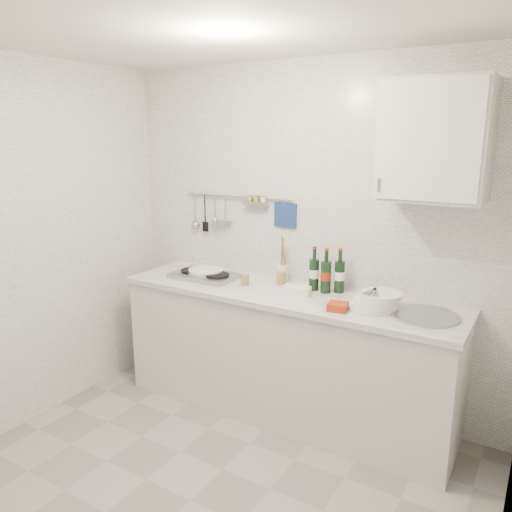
% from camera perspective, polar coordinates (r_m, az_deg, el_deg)
% --- Properties ---
extents(floor, '(3.00, 3.00, 0.00)m').
position_cam_1_polar(floor, '(3.12, -7.48, -25.96)').
color(floor, slate).
rests_on(floor, ground).
extents(ceiling, '(3.00, 3.00, 0.00)m').
position_cam_1_polar(ceiling, '(2.47, -9.44, 25.63)').
color(ceiling, silver).
rests_on(ceiling, back_wall).
extents(back_wall, '(3.00, 0.02, 2.50)m').
position_cam_1_polar(back_wall, '(3.67, 5.64, 2.05)').
color(back_wall, silver).
rests_on(back_wall, floor).
extents(wall_left, '(0.02, 2.80, 2.50)m').
position_cam_1_polar(wall_left, '(3.64, -26.94, 0.52)').
color(wall_left, silver).
rests_on(wall_left, floor).
extents(counter, '(2.44, 0.64, 0.96)m').
position_cam_1_polar(counter, '(3.67, 3.37, -11.37)').
color(counter, beige).
rests_on(counter, floor).
extents(wall_rail, '(0.98, 0.09, 0.34)m').
position_cam_1_polar(wall_rail, '(3.90, -2.46, 5.41)').
color(wall_rail, '#93969B').
rests_on(wall_rail, back_wall).
extents(wall_cabinet, '(0.60, 0.38, 0.70)m').
position_cam_1_polar(wall_cabinet, '(3.14, 19.78, 12.28)').
color(wall_cabinet, beige).
rests_on(wall_cabinet, back_wall).
extents(plate_stack_hob, '(0.30, 0.29, 0.05)m').
position_cam_1_polar(plate_stack_hob, '(3.89, -5.92, -1.89)').
color(plate_stack_hob, '#434A9A').
rests_on(plate_stack_hob, counter).
extents(plate_stack_sink, '(0.32, 0.31, 0.12)m').
position_cam_1_polar(plate_stack_sink, '(3.22, 13.60, -5.03)').
color(plate_stack_sink, white).
rests_on(plate_stack_sink, counter).
extents(wine_bottles, '(0.25, 0.13, 0.31)m').
position_cam_1_polar(wine_bottles, '(3.48, 8.06, -1.61)').
color(wine_bottles, black).
rests_on(wine_bottles, counter).
extents(butter_dish, '(0.20, 0.12, 0.06)m').
position_cam_1_polar(butter_dish, '(3.43, 4.65, -3.94)').
color(butter_dish, white).
rests_on(butter_dish, counter).
extents(strawberry_punnet, '(0.13, 0.13, 0.05)m').
position_cam_1_polar(strawberry_punnet, '(3.16, 9.32, -5.73)').
color(strawberry_punnet, red).
rests_on(strawberry_punnet, counter).
extents(utensil_crock, '(0.08, 0.08, 0.34)m').
position_cam_1_polar(utensil_crock, '(3.71, 3.04, -1.74)').
color(utensil_crock, white).
rests_on(utensil_crock, counter).
extents(jar_a, '(0.07, 0.07, 0.10)m').
position_cam_1_polar(jar_a, '(3.66, 2.90, -2.46)').
color(jar_a, olive).
rests_on(jar_a, counter).
extents(jar_b, '(0.06, 0.06, 0.08)m').
position_cam_1_polar(jar_b, '(3.41, 12.98, -4.16)').
color(jar_b, olive).
rests_on(jar_b, counter).
extents(jar_c, '(0.06, 0.06, 0.08)m').
position_cam_1_polar(jar_c, '(3.40, 13.26, -4.24)').
color(jar_c, olive).
rests_on(jar_c, counter).
extents(jar_d, '(0.06, 0.06, 0.09)m').
position_cam_1_polar(jar_d, '(3.62, -1.29, -2.70)').
color(jar_d, olive).
rests_on(jar_d, counter).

